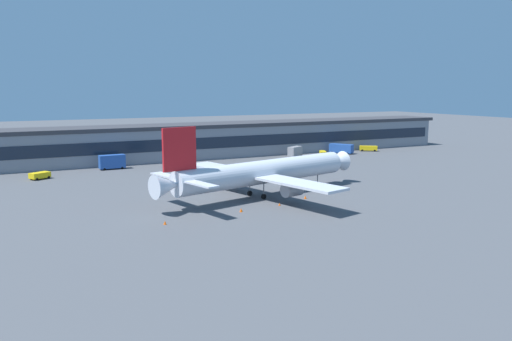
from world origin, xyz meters
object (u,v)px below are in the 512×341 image
(fuel_truck, at_px, (341,148))
(stair_truck, at_px, (295,151))
(airliner, at_px, (261,172))
(follow_me_car, at_px, (323,153))
(traffic_cone_2, at_px, (241,210))
(belt_loader, at_px, (369,148))
(catering_truck, at_px, (113,161))
(traffic_cone_3, at_px, (165,223))
(traffic_cone_1, at_px, (305,197))
(traffic_cone_0, at_px, (280,204))
(pushback_tractor, at_px, (39,175))

(fuel_truck, relative_size, stair_truck, 1.35)
(airliner, xyz_separation_m, stair_truck, (39.75, 51.26, -3.29))
(follow_me_car, relative_size, traffic_cone_2, 6.44)
(fuel_truck, bearing_deg, belt_loader, 3.42)
(follow_me_car, bearing_deg, belt_loader, 10.81)
(follow_me_car, bearing_deg, stair_truck, 162.42)
(stair_truck, xyz_separation_m, catering_truck, (-60.49, 1.31, 0.31))
(stair_truck, bearing_deg, traffic_cone_3, -135.43)
(traffic_cone_1, bearing_deg, traffic_cone_3, -168.64)
(airliner, height_order, traffic_cone_0, airliner)
(belt_loader, bearing_deg, pushback_tractor, -175.75)
(belt_loader, xyz_separation_m, catering_truck, (-93.25, -0.26, 1.14))
(airliner, distance_m, fuel_truck, 78.90)
(fuel_truck, relative_size, traffic_cone_1, 12.35)
(airliner, xyz_separation_m, fuel_truck, (59.21, 52.04, -3.38))
(belt_loader, height_order, traffic_cone_1, belt_loader)
(follow_me_car, distance_m, traffic_cone_0, 75.99)
(traffic_cone_1, relative_size, traffic_cone_2, 0.95)
(pushback_tractor, xyz_separation_m, stair_truck, (80.58, 6.86, 0.93))
(catering_truck, bearing_deg, follow_me_car, -3.48)
(catering_truck, distance_m, traffic_cone_1, 65.11)
(stair_truck, relative_size, traffic_cone_1, 9.14)
(stair_truck, relative_size, traffic_cone_0, 11.11)
(pushback_tractor, bearing_deg, fuel_truck, 4.36)
(stair_truck, bearing_deg, pushback_tractor, -175.14)
(airliner, xyz_separation_m, follow_me_car, (48.98, 48.34, -4.17))
(airliner, distance_m, catering_truck, 56.60)
(belt_loader, xyz_separation_m, traffic_cone_2, (-82.26, -63.34, -0.78))
(traffic_cone_1, distance_m, traffic_cone_3, 33.07)
(pushback_tractor, distance_m, belt_loader, 113.65)
(pushback_tractor, xyz_separation_m, traffic_cone_2, (31.07, -54.91, -0.68))
(fuel_truck, xyz_separation_m, follow_me_car, (-10.23, -3.70, -0.79))
(catering_truck, relative_size, traffic_cone_2, 9.83)
(fuel_truck, xyz_separation_m, traffic_cone_1, (-51.95, -58.21, -1.53))
(airliner, distance_m, belt_loader, 89.81)
(pushback_tractor, distance_m, traffic_cone_2, 63.10)
(stair_truck, distance_m, follow_me_car, 9.72)
(fuel_truck, distance_m, traffic_cone_0, 85.66)
(traffic_cone_3, bearing_deg, stair_truck, 44.57)
(traffic_cone_2, bearing_deg, airliner, 47.12)
(follow_me_car, relative_size, traffic_cone_1, 6.81)
(catering_truck, bearing_deg, belt_loader, 0.16)
(pushback_tractor, relative_size, traffic_cone_1, 7.77)
(pushback_tractor, bearing_deg, catering_truck, 22.13)
(pushback_tractor, height_order, traffic_cone_2, pushback_tractor)
(stair_truck, distance_m, traffic_cone_3, 91.13)
(belt_loader, relative_size, traffic_cone_0, 11.02)
(stair_truck, distance_m, traffic_cone_1, 66.01)
(follow_me_car, height_order, traffic_cone_0, follow_me_car)
(airliner, distance_m, traffic_cone_2, 15.14)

